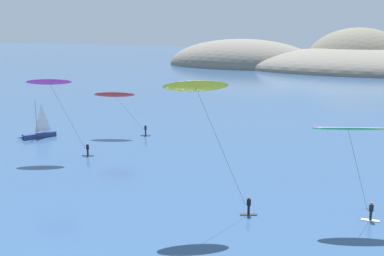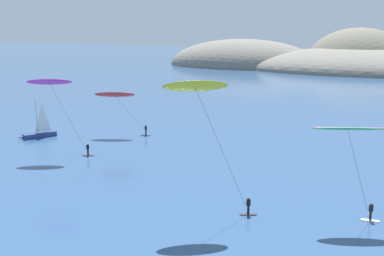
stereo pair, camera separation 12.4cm
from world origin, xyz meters
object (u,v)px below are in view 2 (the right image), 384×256
Objects in this scene: kitesurfer_green at (350,135)px; kitesurfer_magenta at (52,87)px; kitesurfer_yellow at (199,95)px; kitesurfer_red at (117,97)px; sailboat_near at (38,133)px.

kitesurfer_magenta is at bearing 170.95° from kitesurfer_green.
kitesurfer_yellow reaches higher than kitesurfer_green.
kitesurfer_yellow is at bearing -44.65° from kitesurfer_red.
kitesurfer_red is 34.36m from kitesurfer_yellow.
kitesurfer_yellow reaches higher than kitesurfer_magenta.
kitesurfer_red reaches higher than sailboat_near.
kitesurfer_green is (35.87, -19.12, 1.71)m from kitesurfer_red.
kitesurfer_magenta is 1.20× the size of kitesurfer_green.
kitesurfer_yellow is (24.18, -23.88, 5.03)m from kitesurfer_red.
kitesurfer_red is at bearing 151.94° from kitesurfer_green.
kitesurfer_magenta is (-0.65, -13.30, 3.10)m from kitesurfer_red.
kitesurfer_green is at bearing -15.60° from sailboat_near.
kitesurfer_magenta reaches higher than kitesurfer_green.
kitesurfer_yellow is (34.29, -17.61, 10.30)m from sailboat_near.
kitesurfer_red is 0.80× the size of kitesurfer_magenta.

